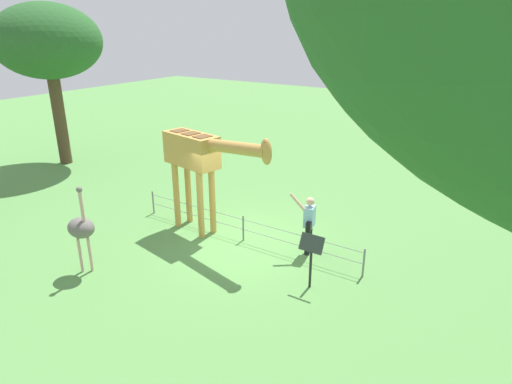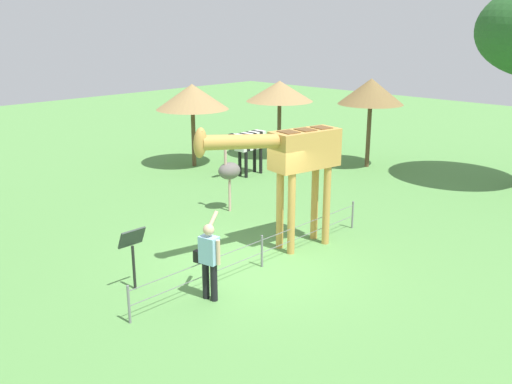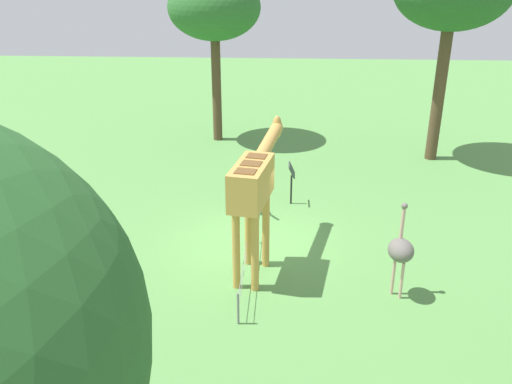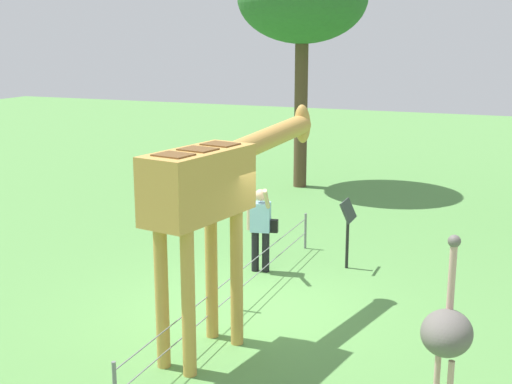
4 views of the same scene
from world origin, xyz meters
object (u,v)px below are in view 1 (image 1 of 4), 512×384
(visitor, at_px, (309,222))
(ostrich, at_px, (81,228))
(tree_west, at_px, (48,42))
(giraffe, at_px, (199,157))
(info_sign, at_px, (311,251))

(visitor, bearing_deg, ostrich, -137.20)
(ostrich, distance_m, tree_west, 10.72)
(ostrich, height_order, tree_west, tree_west)
(giraffe, height_order, ostrich, giraffe)
(giraffe, distance_m, ostrich, 3.57)
(visitor, relative_size, tree_west, 0.26)
(visitor, height_order, ostrich, ostrich)
(tree_west, relative_size, info_sign, 4.95)
(visitor, xyz_separation_m, ostrich, (-4.12, -3.81, 0.27))
(visitor, height_order, tree_west, tree_west)
(visitor, distance_m, ostrich, 5.62)
(visitor, height_order, info_sign, visitor)
(giraffe, relative_size, visitor, 2.27)
(info_sign, bearing_deg, tree_west, 167.38)
(visitor, relative_size, info_sign, 1.29)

